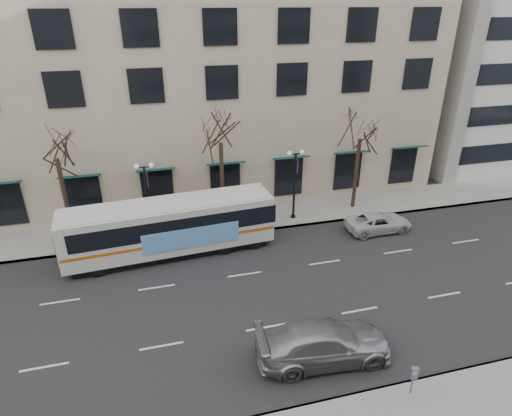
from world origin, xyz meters
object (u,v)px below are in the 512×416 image
object	(u,v)px
tree_far_mid	(220,128)
city_bus	(171,226)
lamp_post_left	(148,196)
silver_car	(324,343)
pay_station	(414,375)
lamp_post_right	(295,182)
white_pickup	(379,222)
tree_far_right	(361,126)
tree_far_left	(54,143)

from	to	relation	value
tree_far_mid	city_bus	world-z (taller)	tree_far_mid
lamp_post_left	silver_car	distance (m)	14.89
pay_station	silver_car	bearing A→B (deg)	155.38
city_bus	silver_car	xyz separation A→B (m)	(5.68, -10.62, -1.01)
lamp_post_right	pay_station	bearing A→B (deg)	-91.75
white_pickup	pay_station	xyz separation A→B (m)	(-5.58, -12.70, 0.48)
lamp_post_left	lamp_post_right	xyz separation A→B (m)	(10.00, 0.00, 0.00)
tree_far_right	pay_station	xyz separation A→B (m)	(-5.47, -16.37, -5.32)
tree_far_left	lamp_post_left	xyz separation A→B (m)	(5.01, -0.60, -3.75)
tree_far_right	pay_station	size ratio (longest dim) A/B	6.10
lamp_post_left	lamp_post_right	bearing A→B (deg)	0.00
tree_far_left	tree_far_mid	distance (m)	10.00
tree_far_left	lamp_post_right	bearing A→B (deg)	-2.29
city_bus	pay_station	world-z (taller)	city_bus
tree_far_left	silver_car	world-z (taller)	tree_far_left
silver_car	tree_far_left	bearing A→B (deg)	45.48
tree_far_left	tree_far_mid	xyz separation A→B (m)	(10.00, 0.00, 0.21)
lamp_post_right	silver_car	xyz separation A→B (m)	(-3.09, -13.02, -2.07)
tree_far_left	lamp_post_left	size ratio (longest dim) A/B	1.60
white_pickup	tree_far_right	bearing A→B (deg)	1.32
tree_far_mid	lamp_post_left	distance (m)	6.40
tree_far_mid	city_bus	size ratio (longest dim) A/B	0.66
tree_far_mid	lamp_post_right	xyz separation A→B (m)	(5.01, -0.60, -3.96)
lamp_post_left	pay_station	bearing A→B (deg)	-58.89
lamp_post_right	silver_car	world-z (taller)	lamp_post_right
lamp_post_right	pay_station	world-z (taller)	lamp_post_right
tree_far_mid	pay_station	distance (m)	17.95
tree_far_mid	tree_far_right	distance (m)	10.01
white_pickup	tree_far_left	bearing A→B (deg)	79.30
white_pickup	pay_station	distance (m)	13.88
city_bus	silver_car	distance (m)	12.09
white_pickup	city_bus	bearing A→B (deg)	86.87
tree_far_mid	tree_far_right	xyz separation A→B (m)	(10.00, -0.00, -0.48)
city_bus	pay_station	bearing A→B (deg)	-62.35
tree_far_mid	city_bus	distance (m)	6.95
lamp_post_left	lamp_post_right	size ratio (longest dim) A/B	1.00
tree_far_left	white_pickup	world-z (taller)	tree_far_left
lamp_post_left	tree_far_left	bearing A→B (deg)	173.17
city_bus	white_pickup	distance (m)	13.94
city_bus	white_pickup	size ratio (longest dim) A/B	2.84
tree_far_mid	silver_car	bearing A→B (deg)	-81.96
silver_car	white_pickup	bearing A→B (deg)	-35.16
lamp_post_right	city_bus	size ratio (longest dim) A/B	0.40
tree_far_left	city_bus	world-z (taller)	tree_far_left
tree_far_mid	white_pickup	xyz separation A→B (m)	(10.11, -3.67, -6.28)
lamp_post_right	tree_far_right	bearing A→B (deg)	6.85
tree_far_left	pay_station	distance (m)	22.59
silver_car	city_bus	bearing A→B (deg)	32.42
tree_far_right	lamp_post_left	xyz separation A→B (m)	(-14.99, -0.60, -3.48)
city_bus	silver_car	world-z (taller)	city_bus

